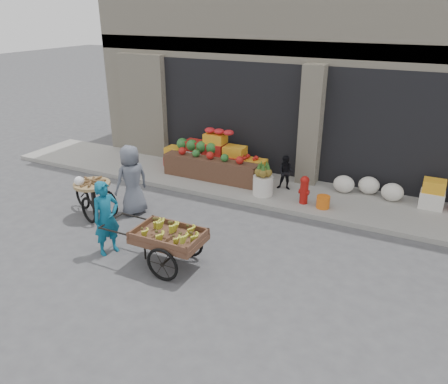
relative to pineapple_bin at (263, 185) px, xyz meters
The scene contains 13 objects.
ground 3.70m from the pineapple_bin, 78.23° to the right, with size 80.00×80.00×0.00m, color #424244.
sidewalk 0.95m from the pineapple_bin, 33.69° to the left, with size 18.00×2.20×0.12m, color gray.
building 5.41m from the pineapple_bin, 80.40° to the left, with size 14.00×6.45×7.00m.
fruit_display 1.92m from the pineapple_bin, 155.76° to the left, with size 3.10×1.12×1.24m.
pineapple_bin is the anchor object (origin of this frame).
fire_hydrant 1.11m from the pineapple_bin, ahead, with size 0.22×0.22×0.71m.
orange_bucket 1.61m from the pineapple_bin, ahead, with size 0.32×0.32×0.30m, color orange.
right_bay_goods 3.54m from the pineapple_bin, 18.10° to the left, with size 3.35×0.60×0.70m.
seated_person 0.75m from the pineapple_bin, 56.31° to the left, with size 0.45×0.35×0.93m, color black.
banana_cart 3.81m from the pineapple_bin, 96.61° to the right, with size 2.24×0.99×0.93m.
vendor_woman 4.28m from the pineapple_bin, 114.51° to the right, with size 0.56×0.37×1.53m, color #0F5A7A.
tricycle_cart 4.20m from the pineapple_bin, 139.98° to the right, with size 1.45×1.06×0.95m.
vendor_grey 3.32m from the pineapple_bin, 138.60° to the right, with size 0.83×0.54×1.69m, color slate.
Camera 1 is at (3.00, -6.12, 4.60)m, focal length 35.00 mm.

